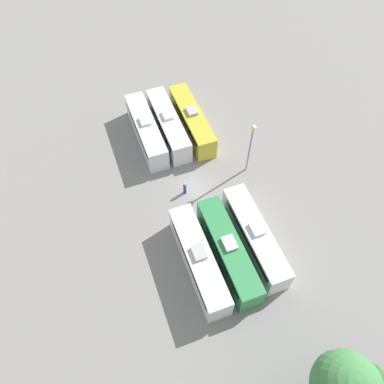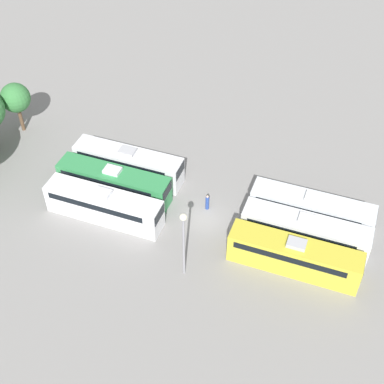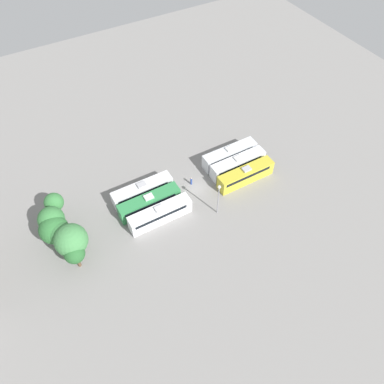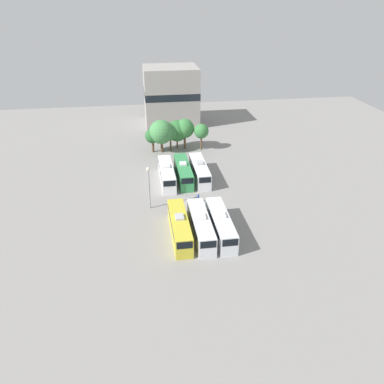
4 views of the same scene
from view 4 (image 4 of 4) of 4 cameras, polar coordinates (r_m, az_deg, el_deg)
name	(u,v)px [view 4 (image 4 of 4)]	position (r m, az deg, el deg)	size (l,w,h in m)	color
ground_plane	(191,203)	(62.80, -0.23, -1.74)	(130.35, 130.35, 0.00)	gray
bus_0	(180,226)	(53.90, -1.92, -5.19)	(2.45, 11.36, 3.37)	gold
bus_1	(201,225)	(54.01, 1.36, -5.10)	(2.45, 11.36, 3.37)	silver
bus_2	(221,224)	(54.53, 4.39, -4.84)	(2.45, 11.36, 3.37)	silver
bus_3	(167,173)	(69.64, -3.88, 2.86)	(2.45, 11.36, 3.37)	white
bus_4	(183,171)	(70.40, -1.34, 3.21)	(2.45, 11.36, 3.37)	#338C4C
bus_5	(200,170)	(70.74, 1.17, 3.33)	(2.45, 11.36, 3.37)	silver
worker_person	(198,198)	(62.77, 0.95, -0.94)	(0.36, 0.36, 1.71)	navy
light_pole	(149,181)	(59.52, -6.61, 1.72)	(0.60, 0.60, 7.28)	gray
tree_0	(152,136)	(82.93, -6.04, 8.46)	(3.24, 3.24, 5.33)	brown
tree_1	(161,132)	(82.40, -4.70, 9.10)	(5.24, 5.24, 7.26)	brown
tree_2	(170,132)	(83.57, -3.33, 9.16)	(3.83, 3.83, 6.20)	brown
tree_3	(177,131)	(84.51, -2.31, 9.30)	(4.75, 4.75, 6.50)	brown
tree_4	(185,129)	(84.32, -1.13, 9.65)	(4.29, 4.29, 6.82)	brown
tree_5	(201,131)	(83.67, 1.43, 9.23)	(3.26, 3.26, 5.95)	brown
depot_building	(171,96)	(101.61, -3.23, 14.46)	(13.84, 11.61, 14.83)	gray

